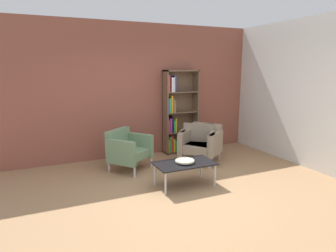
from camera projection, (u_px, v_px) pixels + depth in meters
ground_plane at (186, 196)px, 4.52m from camera, size 8.32×8.32×0.00m
brick_back_panel at (135, 91)px, 6.44m from camera, size 6.40×0.12×2.90m
plaster_right_partition at (299, 93)px, 5.91m from camera, size 0.12×5.20×2.90m
bookshelf_tall at (177, 113)px, 6.71m from camera, size 0.80×0.30×1.90m
coffee_table_low at (185, 165)px, 4.86m from camera, size 1.00×0.56×0.40m
decorative_bowl at (185, 161)px, 4.85m from camera, size 0.32×0.32×0.05m
armchair_spare_guest at (128, 149)px, 5.63m from camera, size 0.95×0.94×0.78m
armchair_corner_red at (197, 143)px, 6.08m from camera, size 0.95×0.93×0.78m
armchair_near_window at (203, 142)px, 6.16m from camera, size 0.93×0.95×0.78m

